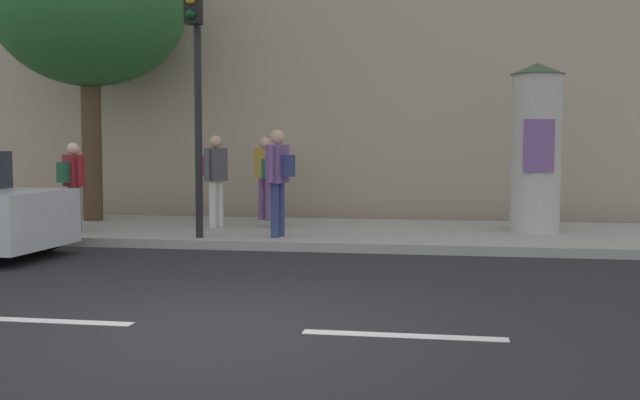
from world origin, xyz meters
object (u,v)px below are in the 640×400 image
at_px(pedestrian_near_pole, 215,173).
at_px(pedestrian_with_bag, 73,178).
at_px(street_tree, 89,4).
at_px(pedestrian_in_light_jacket, 279,173).
at_px(poster_column, 536,147).
at_px(traffic_light, 195,64).
at_px(pedestrian_tallest, 275,174).
at_px(pedestrian_in_dark_shirt, 265,172).

bearing_deg(pedestrian_near_pole, pedestrian_with_bag, -154.71).
xyz_separation_m(street_tree, pedestrian_with_bag, (0.55, -1.87, -3.39)).
xyz_separation_m(pedestrian_near_pole, pedestrian_in_light_jacket, (1.51, -1.33, 0.06)).
bearing_deg(poster_column, pedestrian_with_bag, -171.18).
relative_size(traffic_light, pedestrian_with_bag, 2.67).
xyz_separation_m(pedestrian_tallest, pedestrian_in_light_jacket, (0.41, -1.51, 0.09)).
xyz_separation_m(pedestrian_near_pole, pedestrian_with_bag, (-2.28, -1.08, -0.08)).
bearing_deg(pedestrian_tallest, pedestrian_near_pole, -171.02).
height_order(street_tree, pedestrian_near_pole, street_tree).
distance_m(street_tree, pedestrian_in_light_jacket, 5.83).
relative_size(poster_column, pedestrian_in_light_jacket, 1.66).
bearing_deg(traffic_light, pedestrian_near_pole, 97.85).
bearing_deg(pedestrian_near_pole, pedestrian_in_light_jacket, -41.40).
xyz_separation_m(poster_column, pedestrian_tallest, (-4.69, -0.00, -0.51)).
xyz_separation_m(traffic_light, poster_column, (5.55, 1.93, -1.33)).
xyz_separation_m(street_tree, pedestrian_near_pole, (2.83, -0.80, -3.32)).
distance_m(traffic_light, pedestrian_tallest, 2.80).
bearing_deg(traffic_light, pedestrian_in_dark_shirt, 83.42).
relative_size(pedestrian_tallest, pedestrian_in_dark_shirt, 0.97).
height_order(pedestrian_in_light_jacket, pedestrian_in_dark_shirt, pedestrian_in_light_jacket).
relative_size(street_tree, pedestrian_tallest, 3.67).
xyz_separation_m(street_tree, pedestrian_in_dark_shirt, (3.44, 0.63, -3.35)).
distance_m(pedestrian_in_dark_shirt, pedestrian_with_bag, 3.82).
height_order(poster_column, pedestrian_in_light_jacket, poster_column).
bearing_deg(poster_column, pedestrian_tallest, -179.99).
xyz_separation_m(pedestrian_in_light_jacket, pedestrian_with_bag, (-3.79, 0.26, -0.13)).
relative_size(traffic_light, poster_column, 1.42).
xyz_separation_m(poster_column, street_tree, (-8.61, 0.62, 2.84)).
bearing_deg(pedestrian_in_dark_shirt, pedestrian_tallest, -68.72).
height_order(traffic_light, street_tree, street_tree).
bearing_deg(pedestrian_in_light_jacket, pedestrian_in_dark_shirt, 108.11).
relative_size(street_tree, pedestrian_in_light_jacket, 3.39).
height_order(traffic_light, poster_column, traffic_light).
bearing_deg(pedestrian_in_light_jacket, pedestrian_with_bag, 176.14).
relative_size(traffic_light, pedestrian_in_light_jacket, 2.36).
height_order(traffic_light, pedestrian_in_dark_shirt, traffic_light).
bearing_deg(pedestrian_in_light_jacket, pedestrian_near_pole, 138.60).
height_order(traffic_light, pedestrian_with_bag, traffic_light).
bearing_deg(pedestrian_with_bag, pedestrian_near_pole, 25.29).
distance_m(poster_column, pedestrian_with_bag, 8.18).
bearing_deg(pedestrian_in_dark_shirt, street_tree, -169.54).
height_order(street_tree, pedestrian_tallest, street_tree).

